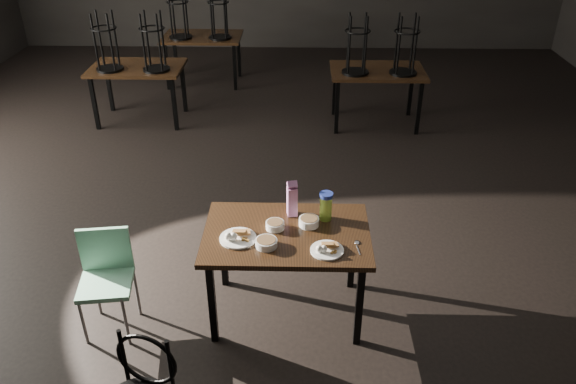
{
  "coord_description": "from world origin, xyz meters",
  "views": [
    {
      "loc": [
        0.28,
        -4.63,
        3.04
      ],
      "look_at": [
        0.19,
        -0.9,
        0.85
      ],
      "focal_mm": 35.0,
      "sensor_mm": 36.0,
      "label": 1
    }
  ],
  "objects_px": {
    "main_table": "(287,241)",
    "water_bottle": "(326,206)",
    "school_chair": "(106,273)",
    "juice_carton": "(292,199)"
  },
  "relations": [
    {
      "from": "water_bottle",
      "to": "school_chair",
      "type": "xyz_separation_m",
      "value": [
        -1.59,
        -0.34,
        -0.38
      ]
    },
    {
      "from": "main_table",
      "to": "juice_carton",
      "type": "height_order",
      "value": "juice_carton"
    },
    {
      "from": "water_bottle",
      "to": "school_chair",
      "type": "height_order",
      "value": "water_bottle"
    },
    {
      "from": "juice_carton",
      "to": "main_table",
      "type": "bearing_deg",
      "value": -98.31
    },
    {
      "from": "water_bottle",
      "to": "school_chair",
      "type": "relative_size",
      "value": 0.28
    },
    {
      "from": "main_table",
      "to": "water_bottle",
      "type": "relative_size",
      "value": 5.39
    },
    {
      "from": "main_table",
      "to": "water_bottle",
      "type": "distance_m",
      "value": 0.39
    },
    {
      "from": "water_bottle",
      "to": "school_chair",
      "type": "bearing_deg",
      "value": -167.94
    },
    {
      "from": "juice_carton",
      "to": "school_chair",
      "type": "bearing_deg",
      "value": -163.53
    },
    {
      "from": "main_table",
      "to": "school_chair",
      "type": "height_order",
      "value": "school_chair"
    }
  ]
}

